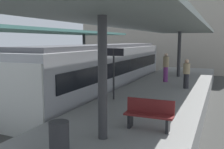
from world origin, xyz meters
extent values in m
plane|color=#383835|center=(0.00, 0.00, 0.00)|extent=(80.00, 80.00, 0.00)
cube|color=gray|center=(-3.80, 0.00, 0.50)|extent=(4.40, 28.00, 1.00)
cube|color=gray|center=(3.80, 0.00, 0.50)|extent=(4.40, 28.00, 1.00)
cube|color=#423F3D|center=(0.00, 0.00, 0.10)|extent=(3.20, 28.00, 0.20)
cube|color=slate|center=(-0.72, 0.00, 0.27)|extent=(0.08, 28.00, 0.14)
cube|color=slate|center=(0.72, 0.00, 0.27)|extent=(0.08, 28.00, 0.14)
cube|color=#ADADB2|center=(0.00, 3.53, 1.65)|extent=(2.70, 15.29, 2.90)
cube|color=silver|center=(0.00, -4.14, 1.50)|extent=(2.65, 0.08, 2.60)
cube|color=black|center=(-1.37, 3.53, 2.00)|extent=(0.04, 14.07, 0.76)
cube|color=black|center=(1.37, 3.53, 2.00)|extent=(0.04, 14.07, 0.76)
cube|color=#515156|center=(0.00, 3.53, 3.20)|extent=(2.16, 14.53, 0.20)
cylinder|color=#333335|center=(-3.80, 7.70, 2.52)|extent=(0.24, 0.24, 3.04)
cube|color=slate|center=(-3.80, 1.40, 4.12)|extent=(4.18, 21.00, 0.16)
cylinder|color=#333335|center=(3.80, -4.90, 2.58)|extent=(0.24, 0.24, 3.16)
cylinder|color=#333335|center=(3.80, 7.70, 2.58)|extent=(0.24, 0.24, 3.16)
cube|color=slate|center=(3.80, 1.40, 4.24)|extent=(4.18, 21.00, 0.16)
cube|color=black|center=(4.18, -3.80, 1.20)|extent=(0.08, 0.32, 0.40)
cube|color=black|center=(5.28, -3.80, 1.20)|extent=(0.08, 0.32, 0.40)
cube|color=maroon|center=(4.73, -3.80, 1.43)|extent=(1.40, 0.40, 0.06)
cube|color=maroon|center=(4.73, -3.62, 1.66)|extent=(1.40, 0.06, 0.40)
cylinder|color=#262628|center=(2.33, -0.66, 2.10)|extent=(0.08, 0.08, 2.20)
cube|color=black|center=(2.33, -0.66, 3.05)|extent=(0.90, 0.06, 0.32)
cylinder|color=#2D2D30|center=(3.39, -6.26, 1.40)|extent=(0.44, 0.44, 0.80)
cylinder|color=#232328|center=(4.88, 3.22, 1.39)|extent=(0.28, 0.28, 0.79)
cylinder|color=#998460|center=(4.88, 3.22, 2.06)|extent=(0.36, 0.36, 0.55)
sphere|color=tan|center=(4.88, 3.22, 2.45)|extent=(0.22, 0.22, 0.22)
cylinder|color=#7A337A|center=(-2.72, 2.97, 1.39)|extent=(0.28, 0.28, 0.79)
cylinder|color=#386B3D|center=(-2.72, 2.97, 2.09)|extent=(0.36, 0.36, 0.60)
sphere|color=beige|center=(-2.72, 2.97, 2.50)|extent=(0.22, 0.22, 0.22)
cylinder|color=#7A337A|center=(3.42, 5.05, 1.46)|extent=(0.28, 0.28, 0.92)
cylinder|color=#998460|center=(3.42, 5.05, 2.24)|extent=(0.36, 0.36, 0.65)
sphere|color=beige|center=(3.42, 5.05, 2.67)|extent=(0.22, 0.22, 0.22)
cube|color=#A89E8E|center=(-0.11, 20.00, 5.50)|extent=(18.00, 6.00, 11.00)
camera|label=1|loc=(6.55, -10.73, 3.54)|focal=41.18mm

